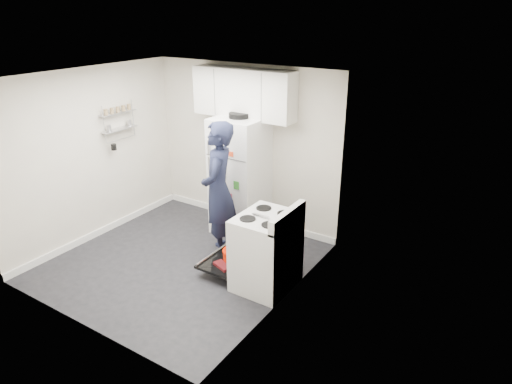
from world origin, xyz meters
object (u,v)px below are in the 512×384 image
Objects in this scene: electric_range at (265,252)px; open_oven_door at (231,258)px; person at (218,190)px; refrigerator at (240,176)px.

electric_range is 0.60m from open_oven_door.
person is at bearing 142.19° from open_oven_door.
electric_range is at bearing 45.22° from person.
person reaches higher than electric_range.
person is (-0.96, 0.35, 0.48)m from electric_range.
refrigerator is (-1.12, 1.10, 0.43)m from electric_range.
open_oven_door is 1.41m from refrigerator.
refrigerator is 0.77m from person.
electric_range is 1.57× the size of open_oven_door.
refrigerator is 0.97× the size of person.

